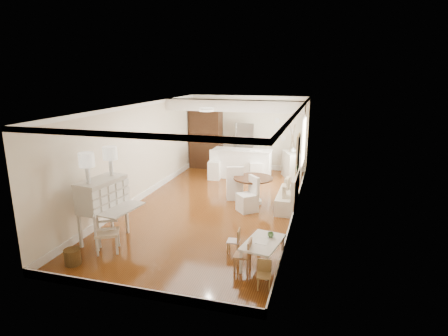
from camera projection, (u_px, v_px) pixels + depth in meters
The scene contains 20 objects.
room at pixel (218, 135), 10.27m from camera, with size 9.00×9.04×2.82m.
secretary_bureau at pixel (103, 210), 8.24m from camera, with size 1.11×1.14×1.43m, color beige.
gustavian_armchair at pixel (107, 232), 7.79m from camera, with size 0.50×0.50×0.87m, color silver.
wicker_basket at pixel (73, 257), 7.31m from camera, with size 0.32×0.32×0.32m, color #513719.
kids_table at pixel (263, 254), 7.24m from camera, with size 0.61×1.02×0.51m, color white.
kids_chair_a at pixel (243, 255), 7.04m from camera, with size 0.31×0.31×0.65m, color #A07148.
kids_chair_b at pixel (233, 241), 7.76m from camera, with size 0.26×0.26×0.53m, color #A57D4B.
kids_chair_c at pixel (264, 275), 6.48m from camera, with size 0.25×0.25×0.51m, color olive.
banquette at pixel (288, 191), 10.30m from camera, with size 0.52×1.60×0.98m, color silver.
dining_table at pixel (253, 190), 10.67m from camera, with size 1.12×1.12×0.77m, color #4A2917.
slip_chair_near at pixel (247, 194), 10.03m from camera, with size 0.46×0.48×0.96m, color white.
slip_chair_far at pixel (235, 182), 11.06m from camera, with size 0.48×0.50×1.02m, color white.
breakfast_counter at pixel (242, 164), 13.21m from camera, with size 2.05×0.65×1.03m, color white.
bar_stool_left at pixel (214, 165), 13.03m from camera, with size 0.40×0.40×1.01m, color white.
bar_stool_right at pixel (256, 166), 12.80m from camera, with size 0.42×0.42×1.05m, color white.
pantry_cabinet at pixel (206, 139), 14.51m from camera, with size 1.20×0.60×2.30m, color #381E11.
fridge at pixel (254, 148), 14.04m from camera, with size 0.75×0.65×1.80m, color silver.
sideboard at pixel (291, 165), 13.24m from camera, with size 0.43×0.96×0.92m, color silver.
pencil_cup at pixel (271, 235), 7.34m from camera, with size 0.12×0.12×0.10m, color #5B8C51.
branch_vase at pixel (294, 150), 13.09m from camera, with size 0.19×0.19×0.20m, color white.
Camera 1 is at (2.97, -9.42, 3.67)m, focal length 30.00 mm.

